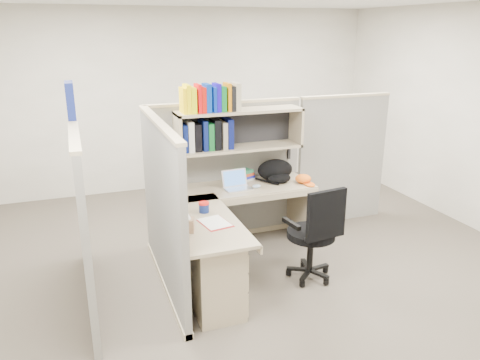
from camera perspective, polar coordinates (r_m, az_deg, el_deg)
name	(u,v)px	position (r m, az deg, el deg)	size (l,w,h in m)	color
ground	(253,270)	(4.94, 1.60, -10.96)	(6.00, 6.00, 0.00)	#3C362F
room_shell	(255,115)	(4.39, 1.79, 7.88)	(6.00, 6.00, 6.00)	#B2AFA1
cubicle	(205,178)	(4.87, -4.28, 0.21)	(3.79, 1.84, 1.95)	slate
desk	(224,250)	(4.37, -2.01, -8.50)	(1.74, 1.75, 0.73)	gray
laptop	(238,180)	(5.03, -0.26, -0.03)	(0.28, 0.28, 0.20)	silver
backpack	(277,171)	(5.31, 4.54, 1.09)	(0.41, 0.32, 0.24)	black
orange_cap	(303,179)	(5.31, 7.70, 0.16)	(0.18, 0.21, 0.10)	orange
snack_canister	(204,207)	(4.44, -4.42, -3.31)	(0.10, 0.10, 0.10)	navy
tissue_box	(187,221)	(4.03, -6.45, -5.03)	(0.11, 0.11, 0.18)	#987456
mouse	(257,186)	(5.11, 2.03, -0.75)	(0.10, 0.07, 0.04)	#91AFCF
paper_cup	(231,178)	(5.27, -1.11, 0.23)	(0.08, 0.08, 0.11)	silver
book_stack	(243,174)	(5.40, 0.36, 0.74)	(0.18, 0.24, 0.12)	gray
loose_paper	(215,222)	(4.22, -3.11, -5.17)	(0.22, 0.29, 0.00)	white
task_chair	(313,248)	(4.66, 8.90, -8.15)	(0.54, 0.50, 1.00)	black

